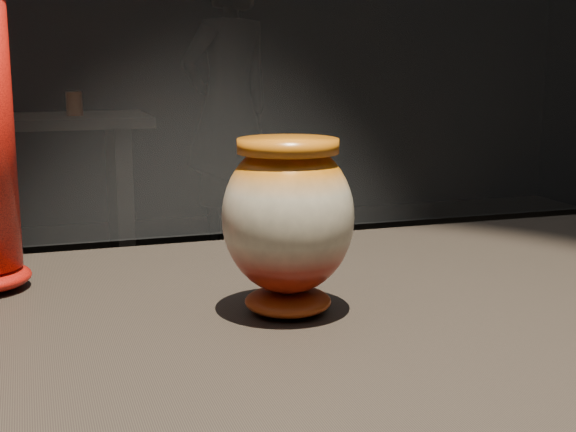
# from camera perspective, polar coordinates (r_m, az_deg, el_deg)

# --- Properties ---
(main_vase) EXTENTS (0.18, 0.18, 0.20)m
(main_vase) POSITION_cam_1_polar(r_m,az_deg,el_deg) (0.89, 0.00, -0.23)
(main_vase) COLOR maroon
(main_vase) RESTS_ON display_plinth
(back_vase_right) EXTENTS (0.08, 0.08, 0.12)m
(back_vase_right) POSITION_cam_1_polar(r_m,az_deg,el_deg) (4.08, -14.96, 7.73)
(back_vase_right) COLOR brown
(back_vase_right) RESTS_ON back_shelf
(visitor) EXTENTS (0.75, 0.63, 1.75)m
(visitor) POSITION_cam_1_polar(r_m,az_deg,el_deg) (4.84, -4.26, 7.60)
(visitor) COLOR black
(visitor) RESTS_ON ground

